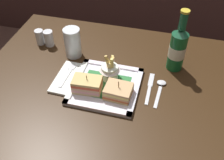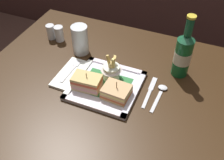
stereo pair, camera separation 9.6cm
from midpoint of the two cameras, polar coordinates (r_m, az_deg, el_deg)
name	(u,v)px [view 2 (the right image)]	position (r m, az deg, el deg)	size (l,w,h in m)	color
dining_table	(118,110)	(1.08, 3.82, -6.48)	(1.11, 0.83, 0.75)	#33200F
square_plate	(106,86)	(0.99, 1.43, -1.33)	(0.25, 0.25, 0.02)	silver
sandwich_half_left	(87,82)	(0.96, -2.55, -0.61)	(0.11, 0.07, 0.07)	#DAB67C
sandwich_half_right	(116,92)	(0.93, 3.91, -2.70)	(0.10, 0.08, 0.07)	tan
fries_cup	(111,70)	(0.99, 2.66, 2.11)	(0.08, 0.08, 0.11)	white
beer_bottle	(183,54)	(1.03, 17.63, 5.28)	(0.06, 0.06, 0.25)	#145F2C
water_glass	(80,41)	(1.12, -4.40, 8.25)	(0.07, 0.07, 0.13)	silver
folded_napkin	(71,74)	(1.04, -6.24, 1.16)	(0.09, 0.18, 0.01)	white
fork	(72,69)	(1.05, -6.06, 2.15)	(0.03, 0.14, 0.00)	silver
knife	(150,91)	(0.99, 10.92, -2.40)	(0.02, 0.17, 0.00)	silver
spoon	(161,91)	(0.99, 13.21, -2.55)	(0.03, 0.14, 0.01)	silver
salt_shaker	(51,33)	(1.24, -10.80, 9.86)	(0.04, 0.04, 0.07)	silver
pepper_shaker	(59,35)	(1.22, -9.03, 9.52)	(0.04, 0.04, 0.07)	silver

